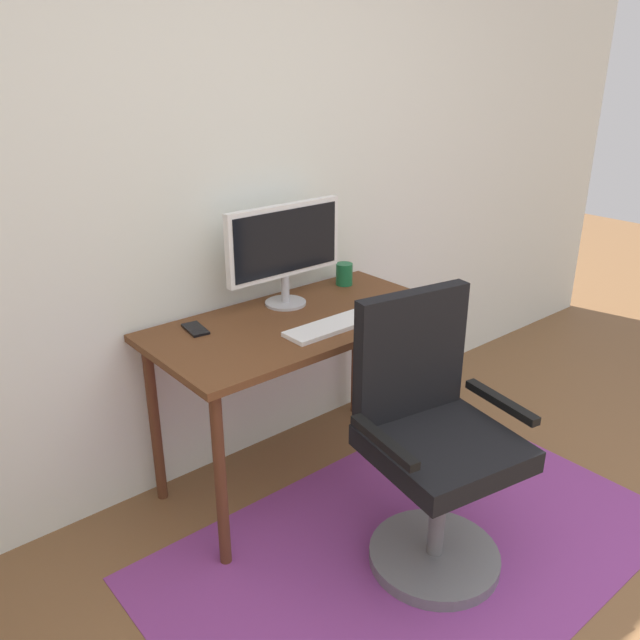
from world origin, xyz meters
TOP-DOWN VIEW (x-y plane):
  - wall_back at (0.00, 2.20)m, footprint 6.00×0.10m
  - area_rug at (0.15, 1.15)m, footprint 1.99×1.24m
  - desk at (0.12, 1.82)m, footprint 1.26×0.63m
  - monitor at (0.18, 1.99)m, footprint 0.57×0.18m
  - keyboard at (0.16, 1.66)m, footprint 0.43×0.13m
  - computer_mouse at (0.45, 1.63)m, footprint 0.06×0.10m
  - coffee_cup at (0.55, 2.02)m, footprint 0.08×0.08m
  - cell_phone at (-0.27, 1.99)m, footprint 0.09×0.15m
  - office_chair at (0.16, 1.11)m, footprint 0.61×0.55m

SIDE VIEW (x-z plane):
  - area_rug at x=0.15m, z-range 0.00..0.01m
  - office_chair at x=0.16m, z-range -0.06..0.96m
  - desk at x=0.12m, z-range 0.29..1.06m
  - cell_phone at x=-0.27m, z-range 0.76..0.77m
  - keyboard at x=0.16m, z-range 0.76..0.78m
  - computer_mouse at x=0.45m, z-range 0.76..0.80m
  - coffee_cup at x=0.55m, z-range 0.76..0.87m
  - monitor at x=0.18m, z-range 0.81..1.25m
  - wall_back at x=0.00m, z-range 0.00..2.60m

